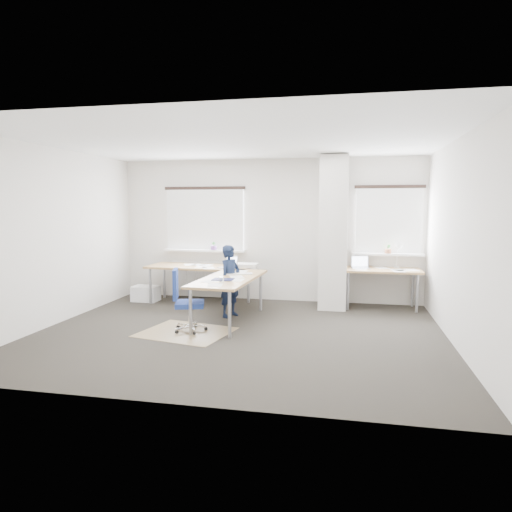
% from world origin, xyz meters
% --- Properties ---
extents(ground, '(6.00, 6.00, 0.00)m').
position_xyz_m(ground, '(0.00, 0.00, 0.00)').
color(ground, black).
rests_on(ground, ground).
extents(room_shell, '(6.04, 5.04, 2.82)m').
position_xyz_m(room_shell, '(0.18, 0.45, 1.75)').
color(room_shell, silver).
rests_on(room_shell, ground).
extents(floor_mat, '(1.46, 1.31, 0.01)m').
position_xyz_m(floor_mat, '(-0.79, -0.12, 0.00)').
color(floor_mat, olive).
rests_on(floor_mat, ground).
extents(white_crate, '(0.51, 0.36, 0.30)m').
position_xyz_m(white_crate, '(-2.36, 1.87, 0.15)').
color(white_crate, white).
rests_on(white_crate, ground).
extents(desk_main, '(2.41, 2.74, 0.96)m').
position_xyz_m(desk_main, '(-0.73, 1.28, 0.69)').
color(desk_main, '#9B7043').
rests_on(desk_main, ground).
extents(desk_side, '(1.41, 0.73, 1.22)m').
position_xyz_m(desk_side, '(2.17, 2.15, 0.69)').
color(desk_side, '#9B7043').
rests_on(desk_side, ground).
extents(task_chair, '(0.54, 0.52, 0.95)m').
position_xyz_m(task_chair, '(-0.78, -0.05, 0.26)').
color(task_chair, navy).
rests_on(task_chair, ground).
extents(person, '(0.46, 0.53, 1.23)m').
position_xyz_m(person, '(-0.39, 0.98, 0.61)').
color(person, black).
rests_on(person, ground).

